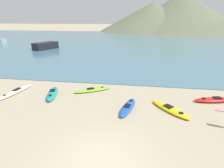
# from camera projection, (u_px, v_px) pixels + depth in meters

# --- Properties ---
(ground_plane) EXTENTS (400.00, 400.00, 0.00)m
(ground_plane) POSITION_uv_depth(u_px,v_px,m) (100.00, 161.00, 7.38)
(ground_plane) COLOR tan
(bay_water) EXTENTS (160.00, 70.00, 0.06)m
(bay_water) POSITION_uv_depth(u_px,v_px,m) (134.00, 40.00, 48.22)
(bay_water) COLOR teal
(bay_water) RESTS_ON ground_plane
(far_hill_left) EXTENTS (50.80, 50.80, 13.07)m
(far_hill_left) POSITION_uv_depth(u_px,v_px,m) (152.00, 17.00, 84.40)
(far_hill_left) COLOR #6B7056
(far_hill_left) RESTS_ON ground_plane
(far_hill_midleft) EXTENTS (58.16, 58.16, 13.30)m
(far_hill_midleft) POSITION_uv_depth(u_px,v_px,m) (182.00, 16.00, 82.16)
(far_hill_midleft) COLOR #6B7056
(far_hill_midleft) RESTS_ON ground_plane
(far_hill_midright) EXTENTS (59.81, 59.81, 17.62)m
(far_hill_midright) POSITION_uv_depth(u_px,v_px,m) (181.00, 12.00, 85.75)
(far_hill_midright) COLOR #6B7056
(far_hill_midright) RESTS_ON ground_plane
(far_hill_right) EXTENTS (74.49, 74.49, 9.54)m
(far_hill_right) POSITION_uv_depth(u_px,v_px,m) (197.00, 21.00, 85.27)
(far_hill_right) COLOR #6B7056
(far_hill_right) RESTS_ON ground_plane
(kayak_on_sand_0) EXTENTS (1.27, 2.80, 0.35)m
(kayak_on_sand_0) POSITION_uv_depth(u_px,v_px,m) (128.00, 107.00, 11.57)
(kayak_on_sand_0) COLOR blue
(kayak_on_sand_0) RESTS_ON ground_plane
(kayak_on_sand_1) EXTENTS (1.42, 2.81, 0.41)m
(kayak_on_sand_1) POSITION_uv_depth(u_px,v_px,m) (52.00, 93.00, 13.62)
(kayak_on_sand_1) COLOR teal
(kayak_on_sand_1) RESTS_ON ground_plane
(kayak_on_sand_2) EXTENTS (2.56, 2.80, 0.29)m
(kayak_on_sand_2) POSITION_uv_depth(u_px,v_px,m) (170.00, 109.00, 11.38)
(kayak_on_sand_2) COLOR yellow
(kayak_on_sand_2) RESTS_ON ground_plane
(kayak_on_sand_3) EXTENTS (3.14, 1.34, 0.34)m
(kayak_on_sand_3) POSITION_uv_depth(u_px,v_px,m) (215.00, 100.00, 12.62)
(kayak_on_sand_3) COLOR red
(kayak_on_sand_3) RESTS_ON ground_plane
(kayak_on_sand_4) EXTENTS (2.98, 2.01, 0.30)m
(kayak_on_sand_4) POSITION_uv_depth(u_px,v_px,m) (92.00, 90.00, 14.44)
(kayak_on_sand_4) COLOR #8CCC2D
(kayak_on_sand_4) RESTS_ON ground_plane
(kayak_on_sand_5) EXTENTS (1.14, 3.62, 0.31)m
(kayak_on_sand_5) POSITION_uv_depth(u_px,v_px,m) (15.00, 92.00, 14.05)
(kayak_on_sand_5) COLOR white
(kayak_on_sand_5) RESTS_ON ground_plane
(moored_boat_1) EXTENTS (3.96, 5.09, 1.28)m
(moored_boat_1) POSITION_uv_depth(u_px,v_px,m) (45.00, 46.00, 34.08)
(moored_boat_1) COLOR black
(moored_boat_1) RESTS_ON bay_water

